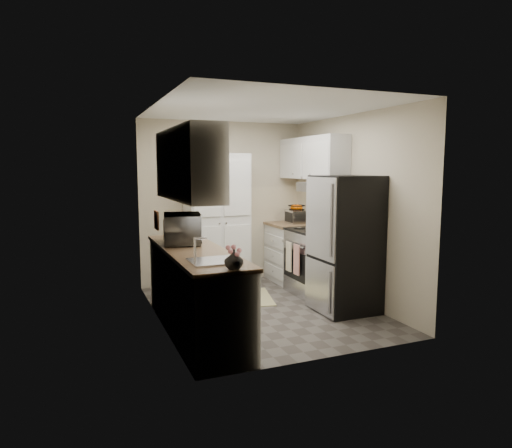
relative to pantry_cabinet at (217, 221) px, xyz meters
name	(u,v)px	position (x,y,z in m)	size (l,w,h in m)	color
ground	(263,309)	(0.20, -1.32, -1.00)	(3.20, 3.20, 0.00)	#56514C
room_shell	(262,182)	(0.18, -1.32, 0.63)	(2.64, 3.24, 2.52)	beige
pantry_cabinet	(217,221)	(0.00, 0.00, 0.00)	(0.90, 0.55, 2.00)	silver
base_cabinet_left	(195,292)	(-0.79, -1.75, -0.56)	(0.60, 2.30, 0.88)	silver
countertop_left	(195,251)	(-0.79, -1.75, -0.10)	(0.63, 2.33, 0.04)	#846647
base_cabinet_right	(291,254)	(1.19, -0.12, -0.56)	(0.60, 0.80, 0.88)	silver
countertop_right	(292,225)	(1.19, -0.12, -0.10)	(0.63, 0.83, 0.04)	#846647
electric_range	(316,261)	(1.17, -0.93, -0.52)	(0.71, 0.78, 1.13)	#B7B7BC
refrigerator	(345,244)	(1.14, -1.73, -0.15)	(0.70, 0.72, 1.70)	#B7B7BC
microwave	(183,229)	(-0.82, -1.31, 0.09)	(0.62, 0.42, 0.34)	#A8A9AD
wine_bottle	(166,227)	(-0.94, -0.96, 0.07)	(0.08, 0.08, 0.31)	black
flower_vase	(234,260)	(-0.72, -2.83, 0.01)	(0.17, 0.17, 0.17)	silver
cutting_board	(174,225)	(-0.80, -0.78, 0.07)	(0.02, 0.24, 0.30)	green
toaster_oven	(297,217)	(1.28, -0.13, 0.03)	(0.29, 0.37, 0.21)	#B5B4B9
fruit_basket	(297,206)	(1.29, -0.10, 0.19)	(0.27, 0.27, 0.11)	#E75B00
kitchen_mat	(251,297)	(0.25, -0.77, -0.99)	(0.55, 0.88, 0.01)	#C8C083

